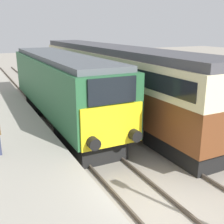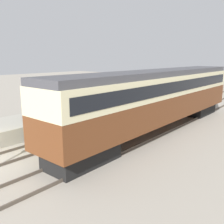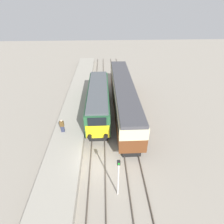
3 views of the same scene
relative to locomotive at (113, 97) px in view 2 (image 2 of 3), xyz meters
The scene contains 6 objects.
platform_left 3.85m from the locomotive, 162.58° to the right, with size 3.50×50.00×0.93m.
rails_near_track 4.54m from the locomotive, 90.00° to the right, with size 1.51×60.00×0.14m.
rails_far_track 5.67m from the locomotive, 49.89° to the right, with size 1.50×60.00×0.14m.
locomotive is the anchor object (origin of this frame).
passenger_carriage 3.51m from the locomotive, 12.80° to the left, with size 2.75×18.67×4.20m.
person_on_platform 6.28m from the locomotive, 128.92° to the right, with size 0.44×0.26×1.59m.
Camera 2 is at (11.77, -5.00, 5.01)m, focal length 40.00 mm.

